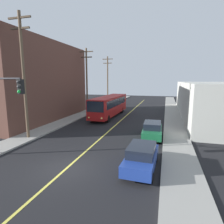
{
  "coord_description": "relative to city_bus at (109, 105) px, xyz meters",
  "views": [
    {
      "loc": [
        6.09,
        -10.36,
        5.75
      ],
      "look_at": [
        0.0,
        10.82,
        2.0
      ],
      "focal_mm": 30.22,
      "sensor_mm": 36.0,
      "label": 1
    }
  ],
  "objects": [
    {
      "name": "ground_plane",
      "position": [
        2.48,
        -18.02,
        -1.82
      ],
      "size": [
        120.0,
        120.0,
        0.0
      ],
      "primitive_type": "plane",
      "color": "black"
    },
    {
      "name": "sidewalk_left",
      "position": [
        -4.77,
        -8.02,
        -1.74
      ],
      "size": [
        2.5,
        90.0,
        0.15
      ],
      "primitive_type": "cube",
      "color": "gray",
      "rests_on": "ground"
    },
    {
      "name": "sidewalk_right",
      "position": [
        9.73,
        -8.02,
        -1.74
      ],
      "size": [
        2.5,
        90.0,
        0.15
      ],
      "primitive_type": "cube",
      "color": "gray",
      "rests_on": "ground"
    },
    {
      "name": "lane_stripe_center",
      "position": [
        2.48,
        -3.02,
        -1.81
      ],
      "size": [
        0.16,
        60.0,
        0.01
      ],
      "primitive_type": "cube",
      "color": "#D8CC4C",
      "rests_on": "ground"
    },
    {
      "name": "building_left_brick",
      "position": [
        -11.01,
        -4.92,
        3.69
      ],
      "size": [
        10.0,
        18.37,
        11.01
      ],
      "color": "brown",
      "rests_on": "ground"
    },
    {
      "name": "building_right_warehouse",
      "position": [
        16.98,
        3.82,
        0.88
      ],
      "size": [
        12.0,
        27.51,
        5.39
      ],
      "color": "#B2B2A8",
      "rests_on": "ground"
    },
    {
      "name": "city_bus",
      "position": [
        0.0,
        0.0,
        0.0
      ],
      "size": [
        2.81,
        12.2,
        3.2
      ],
      "color": "maroon",
      "rests_on": "ground"
    },
    {
      "name": "parked_car_blue",
      "position": [
        7.22,
        -16.75,
        -0.98
      ],
      "size": [
        1.97,
        4.47,
        1.62
      ],
      "color": "navy",
      "rests_on": "ground"
    },
    {
      "name": "parked_car_green",
      "position": [
        7.4,
        -9.71,
        -0.98
      ],
      "size": [
        1.94,
        4.45,
        1.62
      ],
      "color": "#196038",
      "rests_on": "ground"
    },
    {
      "name": "utility_pole_near",
      "position": [
        -4.4,
        -13.34,
        4.72
      ],
      "size": [
        2.4,
        0.28,
        11.72
      ],
      "color": "brown",
      "rests_on": "sidewalk_left"
    },
    {
      "name": "utility_pole_mid",
      "position": [
        -4.71,
        2.1,
        4.3
      ],
      "size": [
        2.4,
        0.28,
        10.91
      ],
      "color": "brown",
      "rests_on": "sidewalk_left"
    },
    {
      "name": "utility_pole_far",
      "position": [
        -4.61,
        13.79,
        4.29
      ],
      "size": [
        2.4,
        0.28,
        10.88
      ],
      "color": "brown",
      "rests_on": "sidewalk_left"
    }
  ]
}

